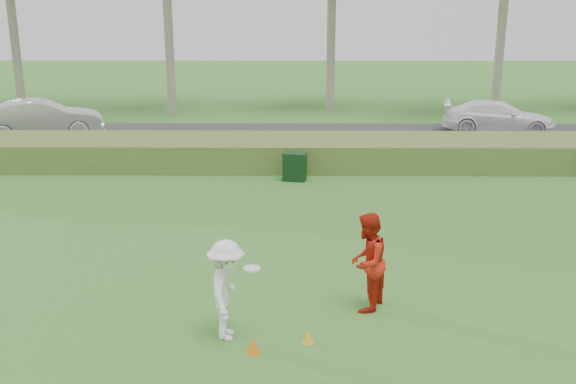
{
  "coord_description": "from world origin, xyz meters",
  "views": [
    {
      "loc": [
        0.13,
        -9.07,
        4.98
      ],
      "look_at": [
        0.0,
        4.0,
        1.3
      ],
      "focal_mm": 40.0,
      "sensor_mm": 36.0,
      "label": 1
    }
  ],
  "objects_px": {
    "player_white": "(227,290)",
    "car_right": "(498,117)",
    "utility_cabinet": "(295,167)",
    "cone_yellow": "(308,336)",
    "cone_orange": "(253,346)",
    "player_red": "(367,262)",
    "car_mid": "(42,119)"
  },
  "relations": [
    {
      "from": "player_white",
      "to": "car_right",
      "type": "bearing_deg",
      "value": -27.37
    },
    {
      "from": "utility_cabinet",
      "to": "car_right",
      "type": "xyz_separation_m",
      "value": [
        8.56,
        7.84,
        0.29
      ]
    },
    {
      "from": "cone_yellow",
      "to": "cone_orange",
      "type": "bearing_deg",
      "value": -158.62
    },
    {
      "from": "player_red",
      "to": "cone_yellow",
      "type": "height_order",
      "value": "player_red"
    },
    {
      "from": "player_white",
      "to": "player_red",
      "type": "height_order",
      "value": "player_red"
    },
    {
      "from": "utility_cabinet",
      "to": "cone_orange",
      "type": "bearing_deg",
      "value": -82.37
    },
    {
      "from": "player_white",
      "to": "car_mid",
      "type": "xyz_separation_m",
      "value": [
        -9.09,
        16.25,
        0.03
      ]
    },
    {
      "from": "cone_orange",
      "to": "car_mid",
      "type": "height_order",
      "value": "car_mid"
    },
    {
      "from": "cone_orange",
      "to": "car_right",
      "type": "height_order",
      "value": "car_right"
    },
    {
      "from": "car_mid",
      "to": "car_right",
      "type": "height_order",
      "value": "car_mid"
    },
    {
      "from": "player_white",
      "to": "car_mid",
      "type": "height_order",
      "value": "car_mid"
    },
    {
      "from": "cone_orange",
      "to": "car_mid",
      "type": "relative_size",
      "value": 0.05
    },
    {
      "from": "cone_yellow",
      "to": "player_red",
      "type": "bearing_deg",
      "value": 49.73
    },
    {
      "from": "player_white",
      "to": "player_red",
      "type": "bearing_deg",
      "value": -64.46
    },
    {
      "from": "player_red",
      "to": "cone_orange",
      "type": "xyz_separation_m",
      "value": [
        -1.86,
        -1.54,
        -0.74
      ]
    },
    {
      "from": "player_white",
      "to": "utility_cabinet",
      "type": "relative_size",
      "value": 1.89
    },
    {
      "from": "player_white",
      "to": "car_mid",
      "type": "distance_m",
      "value": 18.62
    },
    {
      "from": "cone_yellow",
      "to": "car_mid",
      "type": "relative_size",
      "value": 0.04
    },
    {
      "from": "player_white",
      "to": "cone_yellow",
      "type": "xyz_separation_m",
      "value": [
        1.27,
        -0.17,
        -0.7
      ]
    },
    {
      "from": "player_red",
      "to": "car_right",
      "type": "bearing_deg",
      "value": -178.92
    },
    {
      "from": "car_mid",
      "to": "cone_orange",
      "type": "bearing_deg",
      "value": -170.94
    },
    {
      "from": "cone_orange",
      "to": "player_white",
      "type": "bearing_deg",
      "value": 130.99
    },
    {
      "from": "utility_cabinet",
      "to": "car_mid",
      "type": "bearing_deg",
      "value": 158.77
    },
    {
      "from": "player_white",
      "to": "cone_yellow",
      "type": "relative_size",
      "value": 7.85
    },
    {
      "from": "cone_orange",
      "to": "cone_yellow",
      "type": "relative_size",
      "value": 1.17
    },
    {
      "from": "player_red",
      "to": "car_mid",
      "type": "bearing_deg",
      "value": -118.3
    },
    {
      "from": "cone_orange",
      "to": "car_mid",
      "type": "bearing_deg",
      "value": 119.62
    },
    {
      "from": "utility_cabinet",
      "to": "car_right",
      "type": "relative_size",
      "value": 0.19
    },
    {
      "from": "utility_cabinet",
      "to": "cone_yellow",
      "type": "bearing_deg",
      "value": -77.69
    },
    {
      "from": "car_right",
      "to": "cone_yellow",
      "type": "bearing_deg",
      "value": 166.79
    },
    {
      "from": "player_white",
      "to": "cone_yellow",
      "type": "bearing_deg",
      "value": -96.55
    },
    {
      "from": "cone_yellow",
      "to": "car_right",
      "type": "distance_m",
      "value": 19.7
    }
  ]
}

